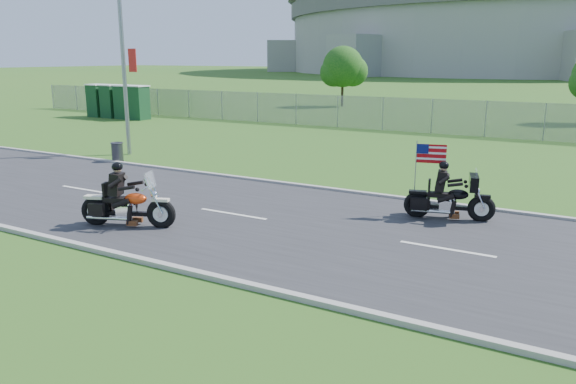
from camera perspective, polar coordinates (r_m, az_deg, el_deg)
The scene contains 15 objects.
ground at distance 14.89m, azimuth 0.72°, elevation -3.44°, with size 420.00×420.00×0.00m, color #2A591B.
road at distance 14.88m, azimuth 0.72°, elevation -3.36°, with size 120.00×8.00×0.04m, color #28282B.
curb_north at distance 18.40m, azimuth 6.84°, elevation -0.05°, with size 120.00×0.18×0.12m, color #9E9B93.
curb_south at distance 11.69m, azimuth -9.03°, elevation -8.22°, with size 120.00×0.18×0.12m, color #9E9B93.
fence at distance 34.73m, azimuth 9.60°, elevation 7.86°, with size 60.00×0.03×2.00m, color gray.
stadium at distance 184.77m, azimuth 22.15°, elevation 16.13°, with size 140.40×140.40×29.20m.
streetlight at distance 26.58m, azimuth -16.23°, elevation 15.84°, with size 0.90×2.46×10.00m.
porta_toilet_a at distance 41.38m, azimuth -14.90°, elevation 8.70°, with size 1.10×1.10×2.30m, color #133C1E.
porta_toilet_b at distance 42.37m, azimuth -16.27°, elevation 8.72°, with size 1.10×1.10×2.30m, color #133C1E.
porta_toilet_c at distance 43.38m, azimuth -17.58°, elevation 8.73°, with size 1.10×1.10×2.30m, color #133C1E.
porta_toilet_d at distance 44.41m, azimuth -18.83°, elevation 8.74°, with size 1.10×1.10×2.30m, color #133C1E.
tree_fence_mid at distance 50.97m, azimuth 5.66°, elevation 12.35°, with size 3.96×3.69×5.30m.
motorcycle_lead at distance 15.21m, azimuth -16.11°, elevation -1.46°, with size 2.48×1.25×1.75m.
motorcycle_follow at distance 15.87m, azimuth 16.03°, elevation -0.80°, with size 2.39×1.07×2.03m.
trash_can at distance 24.80m, azimuth -16.95°, elevation 3.84°, with size 0.47×0.47×0.82m, color #343439.
Camera 1 is at (6.88, -12.46, 4.36)m, focal length 35.00 mm.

